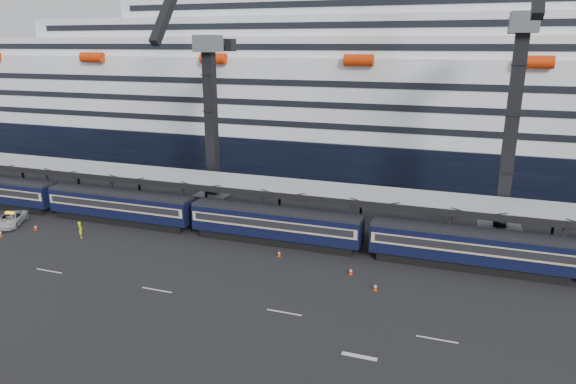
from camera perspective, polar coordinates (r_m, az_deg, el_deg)
name	(u,v)px	position (r m, az deg, el deg)	size (l,w,h in m)	color
ground	(321,294)	(45.63, 3.71, -11.29)	(260.00, 260.00, 0.00)	black
lane_markings	(410,344)	(39.94, 13.38, -16.07)	(111.00, 4.27, 0.02)	beige
train	(305,227)	(54.73, 1.88, -3.93)	(133.05, 3.00, 4.05)	black
canopy	(357,194)	(56.38, 7.64, -0.20)	(130.00, 6.25, 5.53)	gray
cruise_ship	(393,99)	(86.31, 11.54, 10.12)	(214.09, 28.84, 34.00)	black
crane_dark_near	(210,118)	(65.90, -8.71, 8.08)	(4.50, 17.75, 35.08)	#515359
crane_dark_mid	(512,122)	(57.36, 23.66, 7.17)	(4.50, 18.24, 39.64)	#515359
pickup_truck	(11,219)	(69.90, -28.45, -2.68)	(2.52, 5.47, 1.52)	#A7AAAE
worker	(80,230)	(62.08, -22.07, -3.91)	(0.69, 0.45, 1.90)	#D6E60C
traffic_cone_a	(0,233)	(66.63, -29.36, -3.99)	(0.42, 0.42, 0.84)	red
traffic_cone_b	(35,227)	(66.95, -26.26, -3.52)	(0.36, 0.36, 0.73)	red
traffic_cone_c	(279,253)	(52.91, -1.00, -6.83)	(0.34, 0.34, 0.68)	red
traffic_cone_d	(351,271)	(49.34, 6.98, -8.70)	(0.37, 0.37, 0.73)	red
traffic_cone_e	(375,287)	(46.71, 9.68, -10.33)	(0.36, 0.36, 0.72)	red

